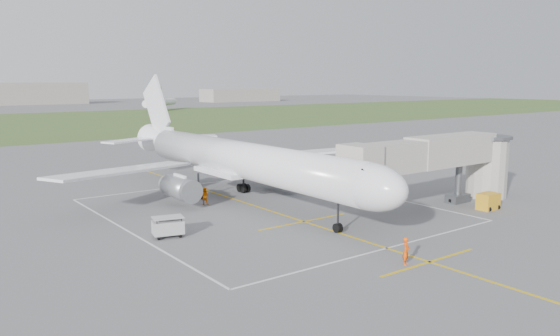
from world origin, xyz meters
TOP-DOWN VIEW (x-y plane):
  - ground at (0.00, 0.00)m, footprint 700.00×700.00m
  - grass_strip at (0.00, 130.00)m, footprint 700.00×120.00m
  - apron_markings at (0.00, -5.82)m, footprint 28.20×60.00m
  - airliner at (-0.00, 0.75)m, footprint 38.93×46.75m
  - jet_bridge at (15.72, -13.50)m, footprint 23.40×5.00m
  - gpu_unit at (17.69, -17.25)m, footprint 2.18×1.55m
  - baggage_cart at (-12.04, -7.23)m, footprint 2.73×2.01m
  - ramp_worker_nose at (-1.79, -23.36)m, footprint 0.85×0.74m
  - ramp_worker_wing at (-3.81, 1.52)m, footprint 1.11×1.10m

SIDE VIEW (x-z plane):
  - ground at x=0.00m, z-range 0.00..0.00m
  - apron_markings at x=0.00m, z-range 0.00..0.01m
  - grass_strip at x=0.00m, z-range 0.00..0.02m
  - gpu_unit at x=17.69m, z-range -0.01..1.63m
  - baggage_cart at x=-12.04m, z-range 0.02..1.72m
  - ramp_worker_wing at x=-3.81m, z-range 0.00..1.81m
  - ramp_worker_nose at x=-1.79m, z-range 0.00..1.95m
  - airliner at x=0.00m, z-range -2.37..11.15m
  - jet_bridge at x=15.72m, z-range 1.14..8.34m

